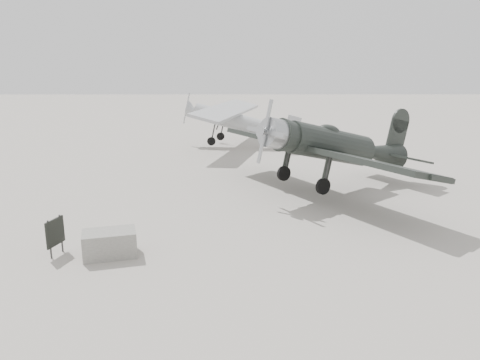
% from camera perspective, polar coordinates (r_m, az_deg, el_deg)
% --- Properties ---
extents(ground, '(160.00, 160.00, 0.00)m').
position_cam_1_polar(ground, '(17.90, -0.46, -6.52)').
color(ground, gray).
rests_on(ground, ground).
extents(lowwing_monoplane, '(10.67, 12.56, 4.32)m').
position_cam_1_polar(lowwing_monoplane, '(23.69, 11.61, 4.05)').
color(lowwing_monoplane, black).
rests_on(lowwing_monoplane, ground).
extents(highwing_monoplane, '(9.00, 12.56, 3.55)m').
position_cam_1_polar(highwing_monoplane, '(35.85, -0.45, 7.58)').
color(highwing_monoplane, gray).
rests_on(highwing_monoplane, ground).
extents(equipment_block, '(1.96, 1.50, 0.87)m').
position_cam_1_polar(equipment_block, '(16.38, -15.60, -7.46)').
color(equipment_block, slate).
rests_on(equipment_block, ground).
extents(sign_board, '(0.30, 0.90, 1.32)m').
position_cam_1_polar(sign_board, '(16.89, -21.61, -6.00)').
color(sign_board, '#333333').
rests_on(sign_board, ground).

